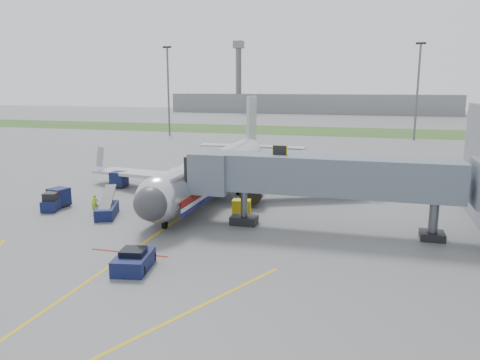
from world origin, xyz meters
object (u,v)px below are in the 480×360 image
(pushback_tug, at_px, (134,261))
(belt_loader, at_px, (107,210))
(ramp_worker, at_px, (95,204))
(airliner, at_px, (216,170))
(baggage_tug, at_px, (52,202))

(pushback_tug, relative_size, belt_loader, 0.73)
(belt_loader, distance_m, ramp_worker, 1.66)
(airliner, distance_m, baggage_tug, 16.81)
(belt_loader, xyz_separation_m, ramp_worker, (-1.56, 0.52, 0.29))
(pushback_tug, relative_size, baggage_tug, 1.33)
(airliner, xyz_separation_m, pushback_tug, (1.79, -21.85, -2.07))
(pushback_tug, bearing_deg, airliner, 94.68)
(baggage_tug, bearing_deg, belt_loader, -3.74)
(pushback_tug, distance_m, ramp_worker, 14.97)
(pushback_tug, xyz_separation_m, baggage_tug, (-14.52, 11.05, 0.19))
(pushback_tug, height_order, ramp_worker, ramp_worker)
(airliner, xyz_separation_m, baggage_tug, (-12.74, -10.80, -1.88))
(belt_loader, bearing_deg, pushback_tug, -51.71)
(pushback_tug, bearing_deg, belt_loader, 128.29)
(airliner, height_order, ramp_worker, airliner)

